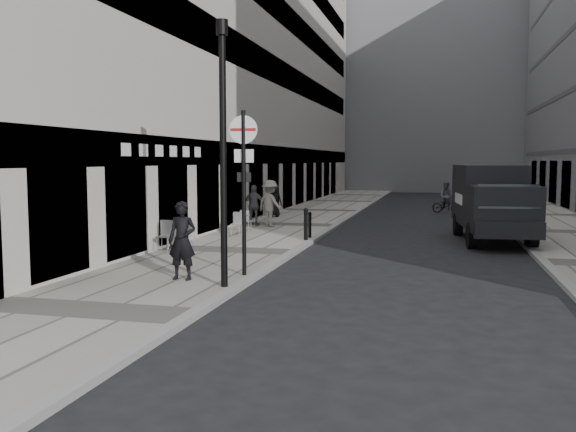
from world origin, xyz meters
name	(u,v)px	position (x,y,z in m)	size (l,w,h in m)	color
ground	(103,376)	(0.00, 0.00, 0.00)	(120.00, 120.00, 0.00)	black
sidewalk	(288,225)	(-2.00, 18.00, 0.06)	(4.00, 60.00, 0.12)	#A8A297
far_sidewalk	(568,233)	(9.00, 18.00, 0.06)	(4.00, 60.00, 0.12)	#A8A297
building_left	(244,43)	(-6.00, 24.50, 9.00)	(4.00, 45.00, 18.00)	#B8B2A7
building_far	(414,78)	(1.50, 56.00, 11.00)	(24.00, 16.00, 22.00)	slate
walking_man	(182,241)	(-1.38, 5.69, 1.01)	(0.65, 0.43, 1.78)	black
sign_post	(244,171)	(-0.20, 6.57, 2.57)	(0.66, 0.12, 3.83)	black
lamppost	(223,141)	(-0.20, 5.20, 3.22)	(0.25, 0.25, 5.57)	black
bollard_near	(310,226)	(-0.15, 13.78, 0.54)	(0.11, 0.11, 0.84)	black
bollard_far	(306,225)	(-0.15, 13.12, 0.62)	(0.13, 0.13, 1.01)	black
panel_van	(492,199)	(5.98, 15.24, 1.49)	(2.60, 5.79, 2.64)	black
cyclist	(447,201)	(4.60, 26.62, 0.66)	(1.66, 1.09, 1.69)	black
pedestrian_a	(254,205)	(-3.21, 17.13, 0.96)	(0.99, 0.41, 1.68)	#5B5B60
pedestrian_b	(270,203)	(-2.47, 16.94, 1.07)	(1.22, 0.70, 1.89)	gray
pedestrian_c	(274,201)	(-3.45, 21.13, 0.89)	(0.75, 0.49, 1.53)	black
cafe_table_near	(173,234)	(-3.60, 10.04, 0.59)	(0.72, 1.62, 0.92)	#A3A3A5
cafe_table_mid	(241,222)	(-2.83, 14.28, 0.54)	(0.65, 1.46, 0.83)	silver
cafe_table_far	(182,233)	(-3.60, 10.66, 0.53)	(0.62, 1.41, 0.80)	silver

